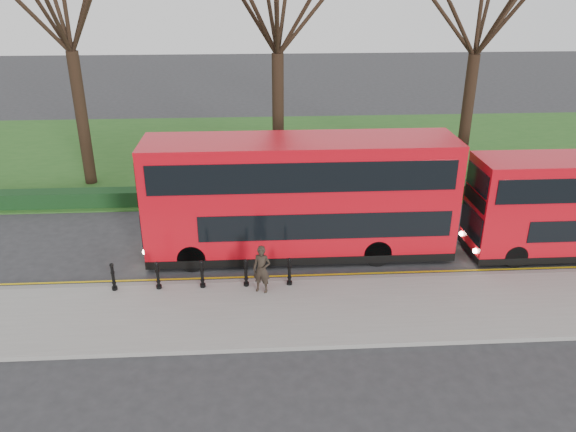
{
  "coord_description": "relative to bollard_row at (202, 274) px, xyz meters",
  "views": [
    {
      "loc": [
        0.79,
        -18.69,
        10.46
      ],
      "look_at": [
        1.95,
        0.5,
        2.0
      ],
      "focal_mm": 35.0,
      "sensor_mm": 36.0,
      "label": 1
    }
  ],
  "objects": [
    {
      "name": "yellow_line_outer",
      "position": [
        1.19,
        0.65,
        -0.64
      ],
      "size": [
        60.0,
        0.1,
        0.01
      ],
      "primitive_type": "cube",
      "color": "yellow",
      "rests_on": "ground"
    },
    {
      "name": "tree_right",
      "position": [
        13.19,
        11.35,
        7.99
      ],
      "size": [
        7.6,
        7.6,
        11.88
      ],
      "color": "black",
      "rests_on": "ground"
    },
    {
      "name": "bus_lead",
      "position": [
        3.65,
        2.68,
        1.72
      ],
      "size": [
        11.82,
        2.71,
        4.7
      ],
      "color": "red",
      "rests_on": "ground"
    },
    {
      "name": "grass_verge",
      "position": [
        1.19,
        16.35,
        -0.62
      ],
      "size": [
        60.0,
        18.0,
        0.06
      ],
      "primitive_type": "cube",
      "color": "#23511B",
      "rests_on": "ground"
    },
    {
      "name": "hedge",
      "position": [
        1.19,
        8.15,
        -0.25
      ],
      "size": [
        60.0,
        0.9,
        0.8
      ],
      "primitive_type": "cube",
      "color": "black",
      "rests_on": "ground"
    },
    {
      "name": "ground",
      "position": [
        1.19,
        1.35,
        -0.65
      ],
      "size": [
        120.0,
        120.0,
        0.0
      ],
      "primitive_type": "plane",
      "color": "#28282B",
      "rests_on": "ground"
    },
    {
      "name": "tree_mid",
      "position": [
        3.19,
        11.35,
        8.16
      ],
      "size": [
        7.76,
        7.76,
        12.12
      ],
      "color": "black",
      "rests_on": "ground"
    },
    {
      "name": "tree_left",
      "position": [
        -6.81,
        11.35,
        8.41
      ],
      "size": [
        7.97,
        7.97,
        12.46
      ],
      "color": "black",
      "rests_on": "ground"
    },
    {
      "name": "bollard_row",
      "position": [
        0.0,
        0.0,
        0.0
      ],
      "size": [
        6.31,
        0.15,
        1.0
      ],
      "color": "black",
      "rests_on": "pavement"
    },
    {
      "name": "kerb",
      "position": [
        1.19,
        0.35,
        -0.57
      ],
      "size": [
        60.0,
        0.25,
        0.16
      ],
      "primitive_type": "cube",
      "color": "slate",
      "rests_on": "ground"
    },
    {
      "name": "pedestrian",
      "position": [
        2.1,
        -0.41,
        0.36
      ],
      "size": [
        0.73,
        0.59,
        1.73
      ],
      "primitive_type": "imported",
      "rotation": [
        0.0,
        0.0,
        -0.33
      ],
      "color": "black",
      "rests_on": "pavement"
    },
    {
      "name": "pavement",
      "position": [
        1.19,
        -1.65,
        -0.57
      ],
      "size": [
        60.0,
        4.0,
        0.15
      ],
      "primitive_type": "cube",
      "color": "gray",
      "rests_on": "ground"
    },
    {
      "name": "yellow_line_inner",
      "position": [
        1.19,
        0.85,
        -0.64
      ],
      "size": [
        60.0,
        0.1,
        0.01
      ],
      "primitive_type": "cube",
      "color": "yellow",
      "rests_on": "ground"
    }
  ]
}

